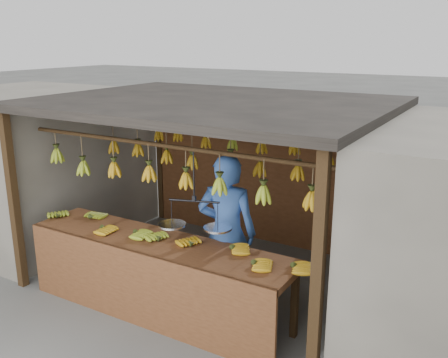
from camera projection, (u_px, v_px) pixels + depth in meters
The scene contains 8 objects.
ground at pixel (213, 275), 6.83m from camera, with size 80.00×80.00×0.00m, color #5B5B57.
stall at pixel (225, 129), 6.56m from camera, with size 4.30×3.30×2.40m.
neighbor_left at pixel (28, 162), 8.27m from camera, with size 3.00×3.00×2.30m, color slate.
counter at pixel (152, 261), 5.64m from camera, with size 3.47×0.76×0.96m.
hanging_bananas at pixel (212, 160), 6.37m from camera, with size 3.60×2.22×0.39m.
balance_scale at pixel (195, 223), 5.49m from camera, with size 0.80×0.48×0.88m.
vendor at pixel (227, 233), 5.79m from camera, with size 0.69×0.45×1.90m, color #3359A5.
bag_bundles at pixel (387, 205), 6.73m from camera, with size 0.08×0.26×1.27m.
Camera 1 is at (3.29, -5.26, 3.14)m, focal length 40.00 mm.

